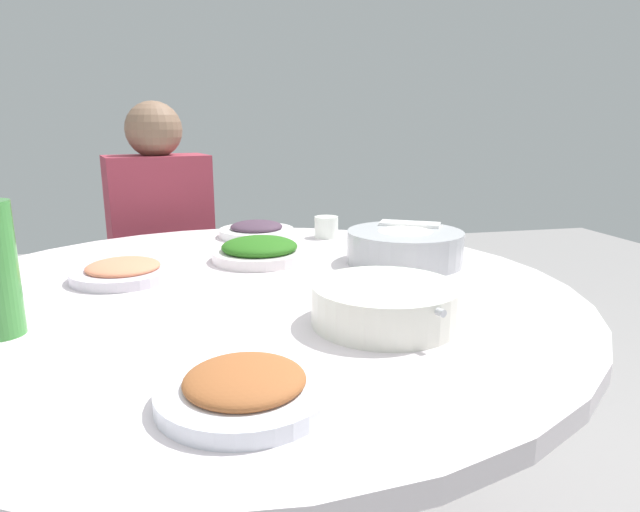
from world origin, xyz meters
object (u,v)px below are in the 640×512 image
Objects in this scene: dish_shrimp at (123,271)px; stool_for_diner_right at (170,369)px; dish_stirfry at (245,387)px; diner_right at (161,230)px; dish_eggplant at (257,230)px; rice_bowl at (405,246)px; tea_cup_near at (326,227)px; dish_greens at (260,251)px; round_dining_table at (246,355)px; soup_bowl at (385,305)px.

dish_shrimp reaches higher than stool_for_diner_right.
dish_stirfry is 1.37m from diner_right.
stool_for_diner_right is 0.53m from diner_right.
dish_shrimp is 1.00× the size of dish_eggplant.
diner_right is (1.36, 0.17, -0.05)m from dish_stirfry.
diner_right reaches higher than dish_stirfry.
tea_cup_near is at bearing 18.23° from rice_bowl.
dish_stirfry is 0.93× the size of dish_greens.
dish_stirfry is at bearing -161.01° from dish_shrimp.
round_dining_table is at bearing -117.83° from dish_shrimp.
tea_cup_near reaches higher than dish_eggplant.
diner_right is (0.00, 0.00, 0.53)m from stool_for_diner_right.
dish_shrimp is at bearing 139.79° from dish_eggplant.
dish_stirfry is at bearing 130.28° from soup_bowl.
soup_bowl is (-0.26, -0.22, 0.18)m from round_dining_table.
round_dining_table is 4.86× the size of rice_bowl.
tea_cup_near is (0.35, 0.11, -0.01)m from rice_bowl.
dish_greens reaches higher than stool_for_diner_right.
dish_greens is at bearing -14.76° from round_dining_table.
rice_bowl reaches higher than dish_shrimp.
dish_eggplant is (0.30, -0.03, -0.01)m from dish_greens.
dish_stirfry is at bearing 160.81° from tea_cup_near.
dish_eggplant is at bearing 37.98° from rice_bowl.
dish_greens is (0.23, -0.06, 0.17)m from round_dining_table.
diner_right is (0.88, 0.21, 0.12)m from round_dining_table.
rice_bowl is 1.28× the size of dish_stirfry.
rice_bowl is at bearing -107.10° from dish_greens.
tea_cup_near is (0.47, -0.29, 0.18)m from round_dining_table.
rice_bowl is at bearing -140.67° from stool_for_diner_right.
stool_for_diner_right is at bearing -2.86° from dish_shrimp.
dish_greens is (0.11, 0.34, -0.02)m from rice_bowl.
soup_bowl reaches higher than dish_stirfry.
rice_bowl is at bearing -72.50° from round_dining_table.
diner_right is at bearing 40.83° from dish_eggplant.
dish_greens is (0.49, 0.16, -0.01)m from soup_bowl.
dish_greens is at bearing -8.19° from dish_stirfry.
diner_right reaches higher than rice_bowl.
tea_cup_near is 0.17× the size of stool_for_diner_right.
soup_bowl reaches higher than round_dining_table.
dish_shrimp is (0.01, 0.65, -0.02)m from rice_bowl.
dish_shrimp is at bearing 177.14° from diner_right.
dish_stirfry reaches higher than round_dining_table.
dish_eggplant is (0.79, 0.13, -0.01)m from soup_bowl.
tea_cup_near is (0.24, -0.23, 0.01)m from dish_greens.
soup_bowl is 1.36m from stool_for_diner_right.
stool_for_diner_right is (0.41, 0.50, -0.60)m from tea_cup_near.
rice_bowl is 1.07× the size of soup_bowl.
dish_shrimp reaches higher than round_dining_table.
stool_for_diner_right is at bearing 39.33° from rice_bowl.
rice_bowl reaches higher than dish_greens.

